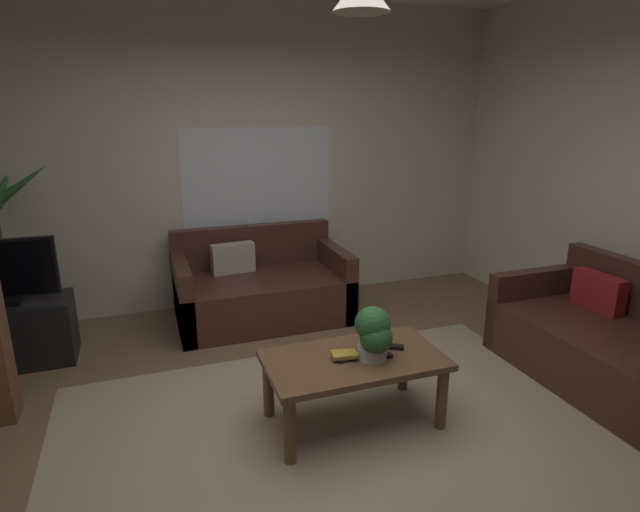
# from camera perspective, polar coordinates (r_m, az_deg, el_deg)

# --- Properties ---
(floor) EXTENTS (5.18, 4.84, 0.02)m
(floor) POSITION_cam_1_polar(r_m,az_deg,el_deg) (3.33, 1.83, -19.22)
(floor) COLOR brown
(floor) RESTS_ON ground
(rug) EXTENTS (3.36, 2.66, 0.01)m
(rug) POSITION_cam_1_polar(r_m,az_deg,el_deg) (3.17, 3.24, -20.98)
(rug) COLOR tan
(rug) RESTS_ON ground
(wall_back) EXTENTS (5.30, 0.06, 2.90)m
(wall_back) POSITION_cam_1_polar(r_m,az_deg,el_deg) (5.09, -8.29, 10.80)
(wall_back) COLOR beige
(wall_back) RESTS_ON ground
(window_pane) EXTENTS (1.48, 0.01, 1.18)m
(window_pane) POSITION_cam_1_polar(r_m,az_deg,el_deg) (5.12, -6.90, 7.46)
(window_pane) COLOR white
(couch_under_window) EXTENTS (1.55, 0.90, 0.82)m
(couch_under_window) POSITION_cam_1_polar(r_m,az_deg,el_deg) (4.83, -6.58, -3.82)
(couch_under_window) COLOR #47281E
(couch_under_window) RESTS_ON ground
(couch_right_side) EXTENTS (0.90, 1.48, 0.82)m
(couch_right_side) POSITION_cam_1_polar(r_m,az_deg,el_deg) (4.28, 29.26, -8.59)
(couch_right_side) COLOR #47281E
(couch_right_side) RESTS_ON ground
(coffee_table) EXTENTS (1.09, 0.61, 0.45)m
(coffee_table) POSITION_cam_1_polar(r_m,az_deg,el_deg) (3.23, 3.80, -12.33)
(coffee_table) COLOR brown
(coffee_table) RESTS_ON ground
(book_on_table_0) EXTENTS (0.15, 0.12, 0.02)m
(book_on_table_0) POSITION_cam_1_polar(r_m,az_deg,el_deg) (3.17, 2.76, -11.20)
(book_on_table_0) COLOR black
(book_on_table_0) RESTS_ON coffee_table
(book_on_table_1) EXTENTS (0.17, 0.12, 0.02)m
(book_on_table_1) POSITION_cam_1_polar(r_m,az_deg,el_deg) (3.16, 2.73, -10.90)
(book_on_table_1) COLOR gold
(book_on_table_1) RESTS_ON coffee_table
(remote_on_table_0) EXTENTS (0.16, 0.06, 0.02)m
(remote_on_table_0) POSITION_cam_1_polar(r_m,az_deg,el_deg) (3.20, 6.62, -11.07)
(remote_on_table_0) COLOR black
(remote_on_table_0) RESTS_ON coffee_table
(remote_on_table_1) EXTENTS (0.16, 0.12, 0.02)m
(remote_on_table_1) POSITION_cam_1_polar(r_m,az_deg,el_deg) (3.33, 7.92, -9.97)
(remote_on_table_1) COLOR black
(remote_on_table_1) RESTS_ON coffee_table
(potted_plant_on_table) EXTENTS (0.22, 0.25, 0.33)m
(potted_plant_on_table) POSITION_cam_1_polar(r_m,az_deg,el_deg) (3.12, 6.01, -8.49)
(potted_plant_on_table) COLOR beige
(potted_plant_on_table) RESTS_ON coffee_table
(tv_stand) EXTENTS (0.90, 0.44, 0.50)m
(tv_stand) POSITION_cam_1_polar(r_m,az_deg,el_deg) (4.63, -31.23, -7.41)
(tv_stand) COLOR black
(tv_stand) RESTS_ON ground
(potted_palm_corner) EXTENTS (0.74, 0.87, 1.52)m
(potted_palm_corner) POSITION_cam_1_polar(r_m,az_deg,el_deg) (4.97, -31.61, -1.07)
(potted_palm_corner) COLOR #4C4C51
(potted_palm_corner) RESTS_ON ground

